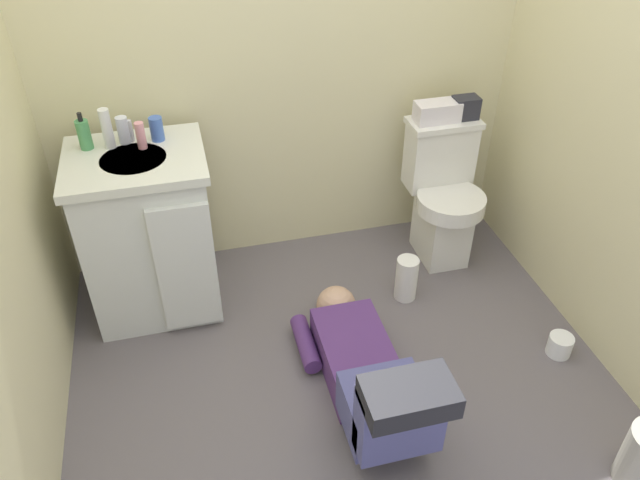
# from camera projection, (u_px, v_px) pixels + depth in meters

# --- Properties ---
(ground_plane) EXTENTS (2.81, 3.09, 0.04)m
(ground_plane) POSITION_uv_depth(u_px,v_px,m) (342.00, 381.00, 2.70)
(ground_plane) COLOR #625A5D
(wall_back) EXTENTS (2.47, 0.08, 2.40)m
(wall_back) POSITION_uv_depth(u_px,v_px,m) (283.00, 26.00, 2.82)
(wall_back) COLOR beige
(wall_back) RESTS_ON ground_plane
(toilet) EXTENTS (0.36, 0.46, 0.75)m
(toilet) POSITION_uv_depth(u_px,v_px,m) (443.00, 195.00, 3.21)
(toilet) COLOR silver
(toilet) RESTS_ON ground_plane
(vanity_cabinet) EXTENTS (0.60, 0.53, 0.82)m
(vanity_cabinet) POSITION_uv_depth(u_px,v_px,m) (149.00, 233.00, 2.85)
(vanity_cabinet) COLOR silver
(vanity_cabinet) RESTS_ON ground_plane
(faucet) EXTENTS (0.02, 0.02, 0.10)m
(faucet) POSITION_uv_depth(u_px,v_px,m) (130.00, 131.00, 2.69)
(faucet) COLOR silver
(faucet) RESTS_ON vanity_cabinet
(person_plumber) EXTENTS (0.39, 1.06, 0.52)m
(person_plumber) POSITION_uv_depth(u_px,v_px,m) (369.00, 375.00, 2.48)
(person_plumber) COLOR #512D6B
(person_plumber) RESTS_ON ground_plane
(tissue_box) EXTENTS (0.22, 0.11, 0.10)m
(tissue_box) POSITION_uv_depth(u_px,v_px,m) (437.00, 112.00, 3.01)
(tissue_box) COLOR silver
(tissue_box) RESTS_ON toilet
(toiletry_bag) EXTENTS (0.12, 0.09, 0.11)m
(toiletry_bag) POSITION_uv_depth(u_px,v_px,m) (465.00, 108.00, 3.04)
(toiletry_bag) COLOR #26262D
(toiletry_bag) RESTS_ON toilet
(soap_dispenser) EXTENTS (0.06, 0.06, 0.17)m
(soap_dispenser) POSITION_uv_depth(u_px,v_px,m) (84.00, 134.00, 2.63)
(soap_dispenser) COLOR #499455
(soap_dispenser) RESTS_ON vanity_cabinet
(bottle_white) EXTENTS (0.05, 0.05, 0.18)m
(bottle_white) POSITION_uv_depth(u_px,v_px,m) (107.00, 129.00, 2.62)
(bottle_white) COLOR silver
(bottle_white) RESTS_ON vanity_cabinet
(bottle_clear) EXTENTS (0.05, 0.05, 0.12)m
(bottle_clear) POSITION_uv_depth(u_px,v_px,m) (123.00, 130.00, 2.68)
(bottle_clear) COLOR silver
(bottle_clear) RESTS_ON vanity_cabinet
(bottle_pink) EXTENTS (0.04, 0.04, 0.12)m
(bottle_pink) POSITION_uv_depth(u_px,v_px,m) (141.00, 135.00, 2.64)
(bottle_pink) COLOR pink
(bottle_pink) RESTS_ON vanity_cabinet
(bottle_blue) EXTENTS (0.06, 0.06, 0.11)m
(bottle_blue) POSITION_uv_depth(u_px,v_px,m) (157.00, 129.00, 2.70)
(bottle_blue) COLOR #4164B9
(bottle_blue) RESTS_ON vanity_cabinet
(paper_towel_roll) EXTENTS (0.11, 0.11, 0.23)m
(paper_towel_roll) POSITION_uv_depth(u_px,v_px,m) (406.00, 278.00, 3.05)
(paper_towel_roll) COLOR white
(paper_towel_roll) RESTS_ON ground_plane
(toilet_paper_roll) EXTENTS (0.11, 0.11, 0.10)m
(toilet_paper_roll) POSITION_uv_depth(u_px,v_px,m) (560.00, 345.00, 2.78)
(toilet_paper_roll) COLOR white
(toilet_paper_roll) RESTS_ON ground_plane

